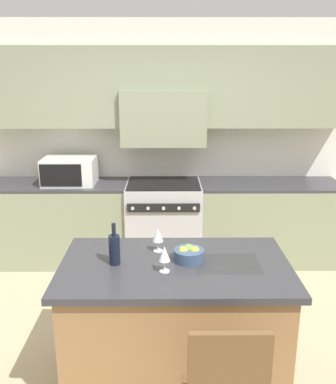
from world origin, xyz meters
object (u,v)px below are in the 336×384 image
Objects in this scene: wine_glass_near at (164,255)px; wine_glass_far at (158,236)px; fruit_bowl at (189,254)px; range_stove at (164,223)px; wine_bottle at (114,249)px; microwave at (70,171)px.

wine_glass_far is (-0.05, 0.32, 0.00)m from wine_glass_near.
range_stove is at bearing 95.26° from fruit_bowl.
fruit_bowl is at bearing -35.66° from wine_glass_far.
wine_glass_far is (0.28, 0.20, 0.01)m from wine_bottle.
fruit_bowl is (0.18, -1.94, 0.50)m from range_stove.
microwave is at bearing 119.14° from wine_glass_far.
wine_glass_near and wine_glass_far have the same top height.
wine_bottle is at bearing -174.29° from fruit_bowl.
wine_glass_near is at bearing -19.24° from wine_bottle.
wine_bottle reaches higher than wine_glass_near.
fruit_bowl is at bearing -58.11° from microwave.
wine_bottle is 1.41× the size of fruit_bowl.
range_stove is 4.61× the size of fruit_bowl.
wine_bottle is at bearing -99.04° from range_stove.
range_stove is at bearing -1.02° from microwave.
range_stove is 3.28× the size of wine_bottle.
wine_glass_near is 0.86× the size of fruit_bowl.
wine_bottle is at bearing 160.76° from wine_glass_near.
wine_bottle is 0.35m from wine_glass_far.
wine_glass_far is at bearing -60.86° from microwave.
microwave reaches higher than wine_bottle.
wine_glass_near is (0.01, -2.11, 0.57)m from range_stove.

